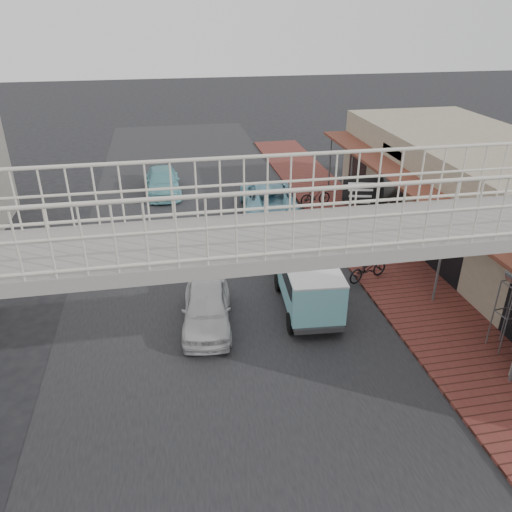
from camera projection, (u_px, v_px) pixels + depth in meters
name	position (u px, v px, depth m)	size (l,w,h in m)	color
ground	(229.00, 344.00, 14.40)	(120.00, 120.00, 0.00)	black
road_strip	(229.00, 344.00, 14.39)	(10.00, 60.00, 0.01)	black
sidewalk	(395.00, 274.00, 18.09)	(3.00, 40.00, 0.10)	brown
shophouse_row	(501.00, 205.00, 18.83)	(7.20, 18.00, 4.00)	gray
footbridge	(254.00, 334.00, 9.46)	(16.40, 2.40, 6.34)	gray
white_hatchback	(207.00, 307.00, 15.04)	(1.44, 3.57, 1.22)	silver
dark_sedan	(272.00, 235.00, 19.69)	(1.35, 3.88, 1.28)	black
angkot_curb	(268.00, 198.00, 23.28)	(2.41, 5.22, 1.45)	#6EACC0
angkot_far	(163.00, 182.00, 25.80)	(1.69, 4.16, 1.21)	#69AFB7
angkot_van	(308.00, 279.00, 15.55)	(1.89, 3.70, 1.76)	black
motorcycle_near	(368.00, 268.00, 17.42)	(0.59, 1.69, 0.89)	black
motorcycle_far	(316.00, 196.00, 23.98)	(0.44, 1.56, 0.94)	black
arrow_sign	(387.00, 193.00, 17.42)	(2.09, 1.38, 3.47)	#59595B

